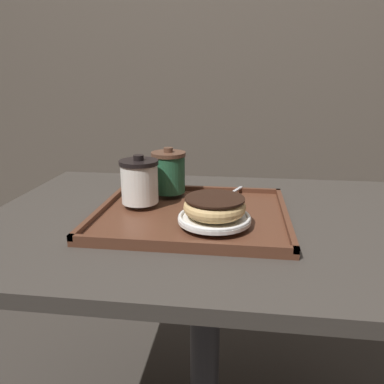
{
  "coord_description": "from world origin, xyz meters",
  "views": [
    {
      "loc": [
        0.07,
        -0.84,
        1.06
      ],
      "look_at": [
        -0.03,
        -0.02,
        0.81
      ],
      "focal_mm": 35.0,
      "sensor_mm": 36.0,
      "label": 1
    }
  ],
  "objects_px": {
    "coffee_cup_rear": "(169,172)",
    "spoon": "(224,196)",
    "coffee_cup_front": "(139,181)",
    "donut_chocolate_glazed": "(215,206)"
  },
  "relations": [
    {
      "from": "coffee_cup_front",
      "to": "spoon",
      "type": "distance_m",
      "value": 0.22
    },
    {
      "from": "coffee_cup_front",
      "to": "donut_chocolate_glazed",
      "type": "height_order",
      "value": "coffee_cup_front"
    },
    {
      "from": "coffee_cup_rear",
      "to": "spoon",
      "type": "bearing_deg",
      "value": -14.14
    },
    {
      "from": "coffee_cup_front",
      "to": "coffee_cup_rear",
      "type": "xyz_separation_m",
      "value": [
        0.05,
        0.1,
        0.0
      ]
    },
    {
      "from": "coffee_cup_front",
      "to": "coffee_cup_rear",
      "type": "distance_m",
      "value": 0.11
    },
    {
      "from": "coffee_cup_rear",
      "to": "spoon",
      "type": "height_order",
      "value": "coffee_cup_rear"
    },
    {
      "from": "donut_chocolate_glazed",
      "to": "spoon",
      "type": "distance_m",
      "value": 0.17
    },
    {
      "from": "coffee_cup_front",
      "to": "donut_chocolate_glazed",
      "type": "bearing_deg",
      "value": -28.71
    },
    {
      "from": "spoon",
      "to": "donut_chocolate_glazed",
      "type": "bearing_deg",
      "value": 18.3
    },
    {
      "from": "donut_chocolate_glazed",
      "to": "spoon",
      "type": "height_order",
      "value": "donut_chocolate_glazed"
    }
  ]
}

